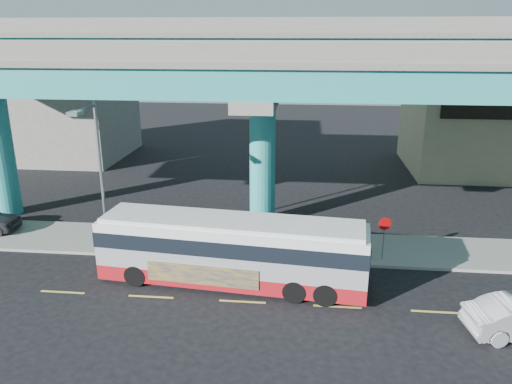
# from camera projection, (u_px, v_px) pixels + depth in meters

# --- Properties ---
(ground) EXTENTS (120.00, 120.00, 0.00)m
(ground) POSITION_uv_depth(u_px,v_px,m) (243.00, 298.00, 21.49)
(ground) COLOR black
(ground) RESTS_ON ground
(sidewalk) EXTENTS (70.00, 4.00, 0.15)m
(sidewalk) POSITION_uv_depth(u_px,v_px,m) (256.00, 245.00, 26.67)
(sidewalk) COLOR gray
(sidewalk) RESTS_ON ground
(lane_markings) EXTENTS (58.00, 0.12, 0.01)m
(lane_markings) POSITION_uv_depth(u_px,v_px,m) (243.00, 302.00, 21.21)
(lane_markings) COLOR #D8C64C
(lane_markings) RESTS_ON ground
(viaduct) EXTENTS (52.00, 12.40, 11.70)m
(viaduct) POSITION_uv_depth(u_px,v_px,m) (263.00, 66.00, 27.30)
(viaduct) COLOR teal
(viaduct) RESTS_ON ground
(building_beige) EXTENTS (14.00, 10.23, 7.00)m
(building_beige) POSITION_uv_depth(u_px,v_px,m) (499.00, 128.00, 40.42)
(building_beige) COLOR tan
(building_beige) RESTS_ON ground
(building_concrete) EXTENTS (12.00, 10.00, 9.00)m
(building_concrete) POSITION_uv_depth(u_px,v_px,m) (56.00, 107.00, 44.77)
(building_concrete) COLOR gray
(building_concrete) RESTS_ON ground
(transit_bus) EXTENTS (12.26, 3.79, 3.10)m
(transit_bus) POSITION_uv_depth(u_px,v_px,m) (232.00, 249.00, 22.31)
(transit_bus) COLOR #A2131A
(transit_bus) RESTS_ON ground
(street_lamp) EXTENTS (0.50, 2.50, 7.66)m
(street_lamp) POSITION_uv_depth(u_px,v_px,m) (95.00, 159.00, 23.91)
(street_lamp) COLOR gray
(street_lamp) RESTS_ON sidewalk
(stop_sign) EXTENTS (0.66, 0.22, 2.25)m
(stop_sign) POSITION_uv_depth(u_px,v_px,m) (384.00, 230.00, 24.29)
(stop_sign) COLOR gray
(stop_sign) RESTS_ON sidewalk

